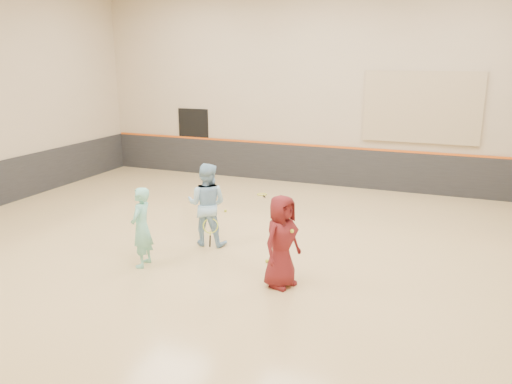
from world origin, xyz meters
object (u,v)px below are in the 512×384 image
at_px(instructor, 207,204).
at_px(young_man, 282,241).
at_px(spare_racket, 262,194).
at_px(girl, 142,227).

xyz_separation_m(instructor, young_man, (2.10, -1.34, -0.06)).
bearing_deg(spare_racket, instructor, -85.49).
distance_m(girl, young_man, 2.73).
bearing_deg(girl, instructor, 149.27).
bearing_deg(young_man, spare_racket, 44.93).
height_order(girl, young_man, young_man).
distance_m(instructor, young_man, 2.49).
xyz_separation_m(girl, young_man, (2.73, 0.14, 0.05)).
xyz_separation_m(girl, spare_racket, (0.30, 5.60, -0.74)).
xyz_separation_m(young_man, spare_racket, (-2.43, 5.45, -0.78)).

